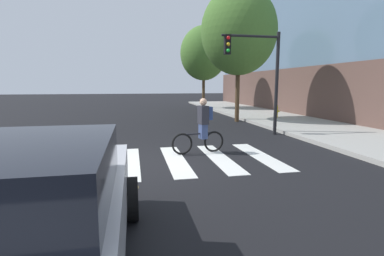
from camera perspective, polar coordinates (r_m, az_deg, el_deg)
name	(u,v)px	position (r m, az deg, el deg)	size (l,w,h in m)	color
ground_plane	(162,161)	(8.22, -5.84, -6.40)	(120.00, 120.00, 0.00)	black
crosswalk_stripes	(153,161)	(8.20, -7.63, -6.42)	(6.89, 3.40, 0.01)	silver
manhole_cover	(123,188)	(6.28, -13.27, -11.30)	(0.64, 0.64, 0.01)	#473D1E
sedan_near	(26,218)	(3.38, -29.53, -15.02)	(2.17, 4.60, 1.59)	#B7B7BC
cyclist	(202,126)	(8.98, 1.98, 0.40)	(1.70, 0.39, 1.69)	black
traffic_light_near	(259,65)	(12.42, 12.80, 11.77)	(2.47, 0.28, 4.20)	black
fire_hydrant	(276,111)	(18.30, 16.02, 3.22)	(0.33, 0.22, 0.78)	gold
street_tree_near	(239,31)	(17.06, 9.07, 18.06)	(4.14, 4.14, 7.36)	#4C3823
street_tree_mid	(204,53)	(24.92, 2.29, 14.30)	(3.85, 3.85, 6.86)	#4C3823
corner_building	(362,46)	(28.75, 30.10, 13.65)	(16.10, 24.30, 10.59)	brown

